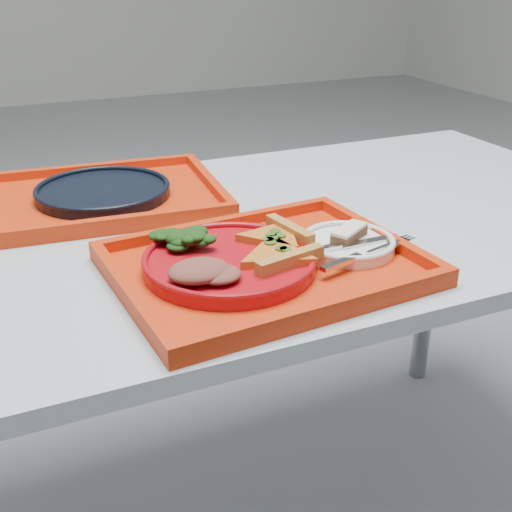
% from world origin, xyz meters
% --- Properties ---
extents(table, '(1.60, 0.80, 0.75)m').
position_xyz_m(table, '(0.00, 0.00, 0.68)').
color(table, '#B2BBC7').
rests_on(table, ground).
extents(tray_main, '(0.48, 0.38, 0.01)m').
position_xyz_m(tray_main, '(-0.04, -0.20, 0.76)').
color(tray_main, red).
rests_on(tray_main, table).
extents(tray_far, '(0.48, 0.38, 0.01)m').
position_xyz_m(tray_far, '(-0.21, 0.21, 0.76)').
color(tray_far, red).
rests_on(tray_far, table).
extents(dinner_plate, '(0.26, 0.26, 0.02)m').
position_xyz_m(dinner_plate, '(-0.10, -0.19, 0.77)').
color(dinner_plate, '#A90B13').
rests_on(dinner_plate, tray_main).
extents(side_plate, '(0.15, 0.15, 0.01)m').
position_xyz_m(side_plate, '(0.10, -0.20, 0.77)').
color(side_plate, white).
rests_on(side_plate, tray_main).
extents(navy_plate, '(0.26, 0.26, 0.02)m').
position_xyz_m(navy_plate, '(-0.21, 0.21, 0.77)').
color(navy_plate, black).
rests_on(navy_plate, tray_far).
extents(pizza_slice_a, '(0.14, 0.15, 0.02)m').
position_xyz_m(pizza_slice_a, '(-0.04, -0.22, 0.79)').
color(pizza_slice_a, orange).
rests_on(pizza_slice_a, dinner_plate).
extents(pizza_slice_b, '(0.14, 0.13, 0.02)m').
position_xyz_m(pizza_slice_b, '(-0.01, -0.16, 0.79)').
color(pizza_slice_b, orange).
rests_on(pizza_slice_b, dinner_plate).
extents(salad_heap, '(0.09, 0.08, 0.04)m').
position_xyz_m(salad_heap, '(-0.14, -0.12, 0.80)').
color(salad_heap, black).
rests_on(salad_heap, dinner_plate).
extents(meat_portion, '(0.09, 0.07, 0.03)m').
position_xyz_m(meat_portion, '(-0.16, -0.24, 0.79)').
color(meat_portion, brown).
rests_on(meat_portion, dinner_plate).
extents(dessert_bar, '(0.08, 0.06, 0.02)m').
position_xyz_m(dessert_bar, '(0.11, -0.19, 0.79)').
color(dessert_bar, '#4A2C18').
rests_on(dessert_bar, side_plate).
extents(knife, '(0.19, 0.02, 0.01)m').
position_xyz_m(knife, '(0.09, -0.22, 0.78)').
color(knife, silver).
rests_on(knife, side_plate).
extents(fork, '(0.18, 0.07, 0.01)m').
position_xyz_m(fork, '(0.10, -0.26, 0.78)').
color(fork, silver).
rests_on(fork, side_plate).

